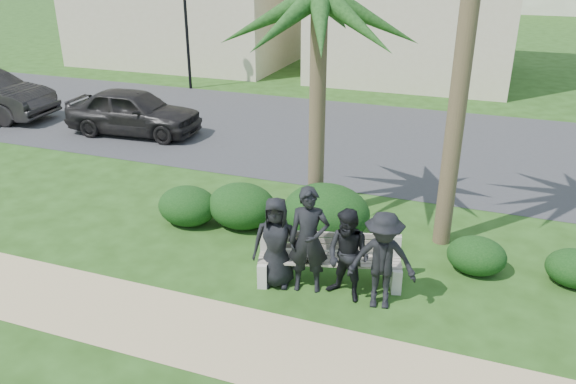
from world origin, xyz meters
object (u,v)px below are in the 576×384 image
Objects in this scene: street_lamp at (185,12)px; man_d at (382,261)px; palm_left at (320,1)px; man_c at (348,256)px; man_a at (276,242)px; man_b at (309,240)px; park_bench at (330,263)px; car_a at (134,112)px.

man_d is at bearing -50.08° from street_lamp.
man_c is at bearing -62.73° from palm_left.
man_d is at bearing -14.80° from man_a.
palm_left is at bearing 90.89° from man_b.
park_bench is at bearing 156.39° from man_c.
man_c is at bearing -57.49° from park_bench.
park_bench is at bearing 148.17° from man_d.
man_c is (1.21, 0.00, -0.01)m from man_a.
car_a is (-7.05, 6.28, -0.09)m from man_a.
park_bench is at bearing 8.63° from man_a.
man_d is at bearing -17.61° from man_b.
park_bench is 1.61× the size of man_c.
man_c is 0.55m from man_d.
street_lamp is at bearing 112.26° from man_b.
street_lamp is 2.65× the size of man_d.
man_c is 0.29× the size of palm_left.
palm_left is (-0.72, 2.63, 3.41)m from man_b.
man_b is at bearing -133.70° from car_a.
street_lamp is at bearing 119.82° from man_d.
street_lamp is 16.08m from man_d.
palm_left reaches higher than man_c.
park_bench is 4.68m from palm_left.
man_c is 0.38× the size of car_a.
man_a is 0.87× the size of man_b.
man_a is at bearing -161.60° from man_c.
man_d is at bearing 15.10° from man_c.
car_a is (-8.80, 6.31, -0.12)m from man_d.
man_b is at bearing -148.92° from park_bench.
man_d reaches higher than man_a.
palm_left is (8.30, -9.52, 1.36)m from street_lamp.
park_bench is 1.09m from man_d.
palm_left reaches higher than street_lamp.
park_bench is 0.65m from man_c.
street_lamp is at bearing 146.65° from man_c.
man_a is 0.30× the size of palm_left.
man_a is 0.56m from man_b.
street_lamp is 12.70m from palm_left.
street_lamp is at bearing 110.82° from man_a.
street_lamp is 0.81× the size of palm_left.
park_bench is at bearing -131.32° from car_a.
man_b is (0.54, 0.04, 0.12)m from man_a.
palm_left is 1.30× the size of car_a.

